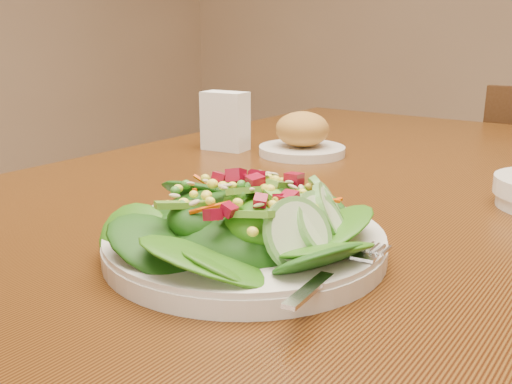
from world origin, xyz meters
TOP-DOWN VIEW (x-y plane):
  - dining_table at (0.00, 0.00)m, footprint 0.90×1.40m
  - salad_plate at (0.10, -0.38)m, footprint 0.30×0.30m
  - bread_plate at (-0.12, 0.08)m, footprint 0.16×0.16m
  - napkin_holder at (-0.27, 0.04)m, footprint 0.09×0.06m

SIDE VIEW (x-z plane):
  - dining_table at x=0.00m, z-range 0.27..1.02m
  - salad_plate at x=0.10m, z-range 0.74..0.83m
  - bread_plate at x=-0.12m, z-range 0.74..0.83m
  - napkin_holder at x=-0.27m, z-range 0.75..0.87m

